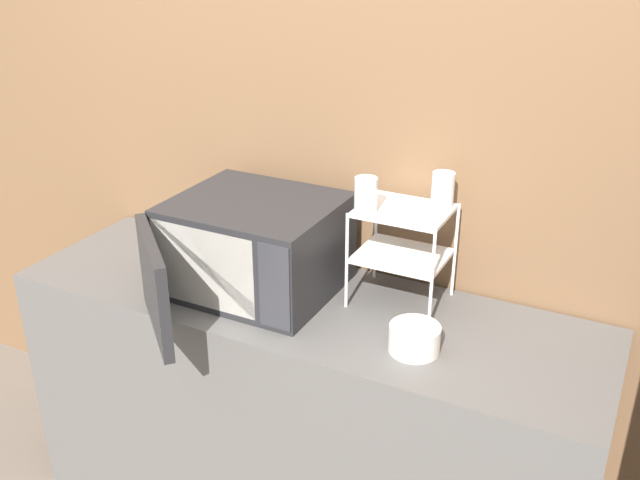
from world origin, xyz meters
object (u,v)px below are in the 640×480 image
(glass_front_left, at_px, (366,195))
(glass_back_right, at_px, (443,190))
(microwave, at_px, (252,247))
(dish_rack, at_px, (403,235))
(bowl, at_px, (414,339))

(glass_front_left, distance_m, glass_back_right, 0.23)
(microwave, height_order, glass_back_right, glass_back_right)
(glass_front_left, height_order, glass_back_right, same)
(dish_rack, distance_m, bowl, 0.34)
(microwave, xyz_separation_m, bowl, (0.58, -0.10, -0.11))
(glass_back_right, bearing_deg, glass_front_left, -142.05)
(dish_rack, xyz_separation_m, glass_back_right, (0.09, 0.07, 0.14))
(dish_rack, height_order, glass_back_right, glass_back_right)
(dish_rack, height_order, bowl, dish_rack)
(microwave, bearing_deg, glass_back_right, 21.50)
(glass_front_left, xyz_separation_m, glass_back_right, (0.18, 0.14, 0.00))
(glass_front_left, height_order, bowl, glass_front_left)
(microwave, xyz_separation_m, glass_back_right, (0.54, 0.21, 0.21))
(microwave, bearing_deg, glass_front_left, 10.95)
(bowl, bearing_deg, dish_rack, 119.26)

